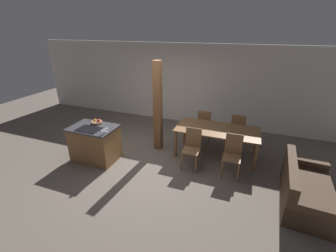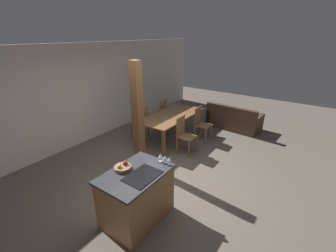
# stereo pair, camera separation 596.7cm
# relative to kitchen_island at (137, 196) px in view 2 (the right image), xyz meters

# --- Properties ---
(ground_plane) EXTENTS (16.00, 16.00, 0.00)m
(ground_plane) POSITION_rel_kitchen_island_xyz_m (1.16, 0.40, -0.45)
(ground_plane) COLOR #665B51
(wall_back) EXTENTS (11.20, 0.08, 2.70)m
(wall_back) POSITION_rel_kitchen_island_xyz_m (1.16, 3.27, 0.90)
(wall_back) COLOR silver
(wall_back) RESTS_ON ground_plane
(kitchen_island) EXTENTS (1.14, 0.78, 0.91)m
(kitchen_island) POSITION_rel_kitchen_island_xyz_m (0.00, 0.00, 0.00)
(kitchen_island) COLOR olive
(kitchen_island) RESTS_ON ground_plane
(fruit_bowl) EXTENTS (0.27, 0.27, 0.12)m
(fruit_bowl) POSITION_rel_kitchen_island_xyz_m (-0.04, 0.23, 0.49)
(fruit_bowl) COLOR #99704C
(fruit_bowl) RESTS_ON kitchen_island
(wine_glass_near) EXTENTS (0.08, 0.08, 0.14)m
(wine_glass_near) POSITION_rel_kitchen_island_xyz_m (0.49, -0.31, 0.56)
(wine_glass_near) COLOR silver
(wine_glass_near) RESTS_ON kitchen_island
(wine_glass_middle) EXTENTS (0.08, 0.08, 0.14)m
(wine_glass_middle) POSITION_rel_kitchen_island_xyz_m (0.49, -0.22, 0.56)
(wine_glass_middle) COLOR silver
(wine_glass_middle) RESTS_ON kitchen_island
(wine_glass_far) EXTENTS (0.08, 0.08, 0.14)m
(wine_glass_far) POSITION_rel_kitchen_island_xyz_m (0.49, -0.13, 0.56)
(wine_glass_far) COLOR silver
(wine_glass_far) RESTS_ON kitchen_island
(dining_table) EXTENTS (2.09, 1.01, 0.77)m
(dining_table) POSITION_rel_kitchen_island_xyz_m (2.87, 1.27, 0.23)
(dining_table) COLOR brown
(dining_table) RESTS_ON ground_plane
(dining_chair_near_left) EXTENTS (0.40, 0.40, 0.98)m
(dining_chair_near_left) POSITION_rel_kitchen_island_xyz_m (2.39, 0.54, 0.06)
(dining_chair_near_left) COLOR brown
(dining_chair_near_left) RESTS_ON ground_plane
(dining_chair_near_right) EXTENTS (0.40, 0.40, 0.98)m
(dining_chair_near_right) POSITION_rel_kitchen_island_xyz_m (3.34, 0.54, 0.06)
(dining_chair_near_right) COLOR brown
(dining_chair_near_right) RESTS_ON ground_plane
(dining_chair_far_left) EXTENTS (0.40, 0.40, 0.98)m
(dining_chair_far_left) POSITION_rel_kitchen_island_xyz_m (2.39, 2.00, 0.06)
(dining_chair_far_left) COLOR brown
(dining_chair_far_left) RESTS_ON ground_plane
(dining_chair_far_right) EXTENTS (0.40, 0.40, 0.98)m
(dining_chair_far_right) POSITION_rel_kitchen_island_xyz_m (3.34, 2.00, 0.06)
(dining_chair_far_right) COLOR brown
(dining_chair_far_right) RESTS_ON ground_plane
(couch) EXTENTS (0.97, 1.71, 0.81)m
(couch) POSITION_rel_kitchen_island_xyz_m (4.76, 0.06, -0.19)
(couch) COLOR #473323
(couch) RESTS_ON ground_plane
(timber_post) EXTENTS (0.20, 0.20, 2.42)m
(timber_post) POSITION_rel_kitchen_island_xyz_m (1.29, 1.09, 0.76)
(timber_post) COLOR brown
(timber_post) RESTS_ON ground_plane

